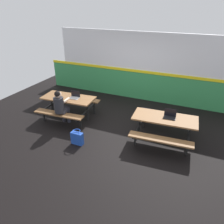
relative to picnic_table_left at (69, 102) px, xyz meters
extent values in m
cube|color=black|center=(1.59, 0.05, -0.58)|extent=(10.00, 10.00, 0.02)
cube|color=#338C4C|center=(1.59, 2.51, -0.02)|extent=(8.00, 0.12, 1.10)
cube|color=yellow|center=(1.59, 2.45, 0.58)|extent=(8.00, 0.03, 0.10)
cube|color=silver|center=(1.59, 2.51, 1.33)|extent=(6.72, 0.12, 1.40)
cube|color=brown|center=(0.00, 0.00, 0.15)|extent=(1.77, 0.87, 0.04)
cube|color=brown|center=(0.05, -0.63, -0.14)|extent=(1.65, 0.40, 0.04)
cube|color=brown|center=(-0.05, 0.63, -0.14)|extent=(1.65, 0.40, 0.04)
cube|color=black|center=(-0.68, -0.05, -0.22)|extent=(0.04, 0.04, 0.70)
cube|color=black|center=(-0.68, -0.05, -0.18)|extent=(0.15, 1.55, 0.04)
cube|color=black|center=(-0.64, -0.56, -0.37)|extent=(0.04, 0.04, 0.41)
cube|color=black|center=(-0.71, 0.46, -0.37)|extent=(0.04, 0.04, 0.41)
cube|color=black|center=(0.68, 0.05, -0.22)|extent=(0.04, 0.04, 0.70)
cube|color=black|center=(0.68, 0.05, -0.18)|extent=(0.15, 1.55, 0.04)
cube|color=black|center=(0.71, -0.46, -0.37)|extent=(0.04, 0.04, 0.41)
cube|color=black|center=(0.64, 0.56, -0.37)|extent=(0.04, 0.04, 0.41)
cube|color=brown|center=(3.19, -0.10, 0.15)|extent=(1.77, 0.87, 0.04)
cube|color=brown|center=(3.23, -0.73, -0.14)|extent=(1.65, 0.40, 0.04)
cube|color=brown|center=(3.14, 0.53, -0.14)|extent=(1.65, 0.40, 0.04)
cube|color=black|center=(2.51, -0.15, -0.22)|extent=(0.04, 0.04, 0.70)
cube|color=black|center=(2.51, -0.15, -0.18)|extent=(0.15, 1.55, 0.04)
cube|color=black|center=(2.55, -0.66, -0.37)|extent=(0.04, 0.04, 0.41)
cube|color=black|center=(2.48, 0.36, -0.37)|extent=(0.04, 0.04, 0.41)
cube|color=black|center=(3.87, -0.05, -0.22)|extent=(0.04, 0.04, 0.70)
cube|color=black|center=(3.87, -0.05, -0.18)|extent=(0.15, 1.55, 0.04)
cube|color=black|center=(3.90, -0.56, -0.37)|extent=(0.04, 0.04, 0.41)
cube|color=black|center=(3.83, 0.45, -0.37)|extent=(0.04, 0.04, 0.41)
cylinder|color=#2D2D38|center=(-0.02, -0.31, -0.35)|extent=(0.11, 0.11, 0.45)
cylinder|color=#2D2D38|center=(0.16, -0.30, -0.35)|extent=(0.11, 0.11, 0.45)
cube|color=#2D2D38|center=(0.08, -0.46, -0.06)|extent=(0.33, 0.40, 0.12)
cylinder|color=#26262B|center=(0.09, -0.63, 0.18)|extent=(0.30, 0.30, 0.48)
cylinder|color=beige|center=(-0.06, -0.44, 0.27)|extent=(0.10, 0.30, 0.08)
cylinder|color=beige|center=(0.22, -0.42, 0.27)|extent=(0.10, 0.30, 0.08)
sphere|color=beige|center=(0.09, -0.61, 0.51)|extent=(0.20, 0.20, 0.20)
sphere|color=black|center=(0.09, -0.64, 0.54)|extent=(0.18, 0.18, 0.18)
cube|color=silver|center=(0.22, 0.02, 0.17)|extent=(0.33, 0.24, 0.01)
cube|color=black|center=(0.21, 0.12, 0.29)|extent=(0.32, 0.03, 0.21)
cube|color=black|center=(3.31, -0.09, 0.17)|extent=(0.33, 0.24, 0.01)
cube|color=black|center=(3.30, 0.01, 0.29)|extent=(0.32, 0.03, 0.21)
cube|color=black|center=(2.43, 0.80, -0.35)|extent=(0.30, 0.18, 0.44)
cube|color=black|center=(2.43, 0.91, -0.42)|extent=(0.21, 0.04, 0.19)
cube|color=#1E47B2|center=(1.07, -1.23, -0.39)|extent=(0.34, 0.14, 0.36)
torus|color=#1E47B2|center=(1.07, -1.23, -0.15)|extent=(0.21, 0.21, 0.02)
camera|label=1|loc=(3.93, -5.36, 2.95)|focal=34.46mm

